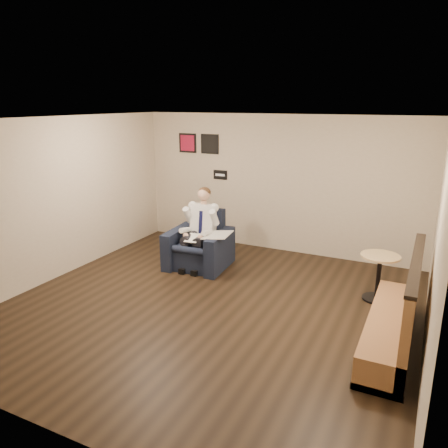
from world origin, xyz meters
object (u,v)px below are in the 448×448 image
at_px(armchair, 199,240).
at_px(seated_man, 195,232).
at_px(green_folder, 201,244).
at_px(cafe_table, 378,278).
at_px(coffee_mug, 212,241).
at_px(side_table, 203,254).
at_px(smartphone, 207,241).
at_px(banquette, 393,302).

xyz_separation_m(armchair, seated_man, (0.01, -0.13, 0.19)).
bearing_deg(green_folder, cafe_table, -2.60).
xyz_separation_m(coffee_mug, cafe_table, (3.10, -0.31, -0.08)).
bearing_deg(green_folder, side_table, 46.92).
bearing_deg(side_table, cafe_table, -3.04).
height_order(side_table, cafe_table, cafe_table).
bearing_deg(armchair, seated_man, -90.00).
bearing_deg(smartphone, coffee_mug, -7.10).
xyz_separation_m(side_table, coffee_mug, (0.13, 0.14, 0.25)).
bearing_deg(side_table, green_folder, -133.08).
distance_m(side_table, green_folder, 0.21).
bearing_deg(green_folder, smartphone, 79.27).
xyz_separation_m(smartphone, cafe_table, (3.22, -0.32, -0.04)).
distance_m(armchair, coffee_mug, 0.32).
bearing_deg(green_folder, armchair, -84.85).
bearing_deg(coffee_mug, green_folder, -133.08).
bearing_deg(banquette, green_folder, 157.72).
relative_size(coffee_mug, banquette, 0.04).
height_order(armchair, green_folder, armchair).
distance_m(green_folder, cafe_table, 3.26).
height_order(armchair, banquette, banquette).
relative_size(armchair, coffee_mug, 12.40).
bearing_deg(smartphone, banquette, -28.09).
distance_m(armchair, smartphone, 0.30).
bearing_deg(smartphone, cafe_table, -8.97).
bearing_deg(banquette, coffee_mug, 154.47).
distance_m(smartphone, cafe_table, 3.24).
xyz_separation_m(seated_man, smartphone, (0.01, 0.42, -0.30)).
xyz_separation_m(side_table, green_folder, (-0.02, -0.02, 0.21)).
relative_size(side_table, coffee_mug, 5.79).
height_order(side_table, smartphone, smartphone).
xyz_separation_m(coffee_mug, smartphone, (-0.12, 0.01, -0.04)).
distance_m(green_folder, coffee_mug, 0.23).
relative_size(banquette, cafe_table, 3.11).
bearing_deg(smartphone, green_folder, -103.96).
xyz_separation_m(banquette, cafe_table, (-0.32, 1.32, -0.22)).
xyz_separation_m(green_folder, banquette, (3.57, -1.46, 0.18)).
height_order(armchair, coffee_mug, armchair).
relative_size(side_table, banquette, 0.22).
bearing_deg(side_table, coffee_mug, 46.92).
distance_m(side_table, coffee_mug, 0.32).
distance_m(seated_man, green_folder, 0.38).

